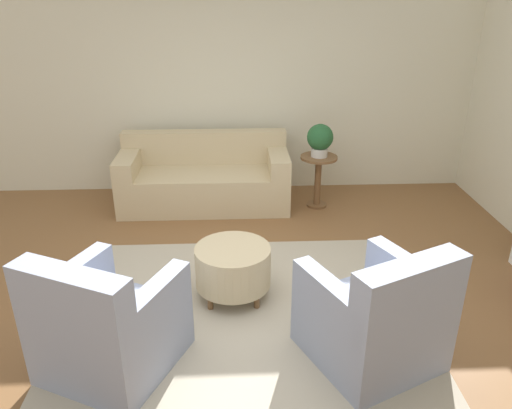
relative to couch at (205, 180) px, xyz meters
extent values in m
plane|color=brown|center=(0.42, -2.29, -0.33)|extent=(16.00, 16.00, 0.00)
cube|color=beige|center=(0.42, 0.63, 1.07)|extent=(9.72, 0.12, 2.80)
cube|color=#B2A893|center=(0.42, -2.29, -0.33)|extent=(2.99, 2.40, 0.01)
cube|color=#C6B289|center=(0.00, -0.05, -0.10)|extent=(2.08, 0.85, 0.47)
cube|color=#C6B289|center=(0.00, 0.28, 0.35)|extent=(2.08, 0.20, 0.42)
cube|color=#C6B289|center=(-0.92, -0.07, 0.25)|extent=(0.24, 0.81, 0.23)
cube|color=#C6B289|center=(0.92, -0.07, 0.25)|extent=(0.24, 0.81, 0.23)
cube|color=brown|center=(0.00, -0.44, -0.30)|extent=(1.87, 0.05, 0.06)
cube|color=#8E99B2|center=(-0.52, -2.91, -0.12)|extent=(1.12, 1.14, 0.41)
cube|color=#8E99B2|center=(-0.66, -3.21, 0.37)|extent=(0.84, 0.54, 0.56)
cube|color=#8E99B2|center=(-0.20, -3.04, 0.24)|extent=(0.48, 0.80, 0.31)
cube|color=#8E99B2|center=(-0.83, -2.75, 0.24)|extent=(0.48, 0.80, 0.31)
cube|color=brown|center=(-0.35, -2.55, -0.29)|extent=(0.70, 0.36, 0.06)
cube|color=#8E99B2|center=(1.36, -2.91, -0.12)|extent=(1.12, 1.14, 0.41)
cube|color=#8E99B2|center=(1.50, -3.21, 0.37)|extent=(0.84, 0.54, 0.56)
cube|color=#8E99B2|center=(1.67, -2.75, 0.24)|extent=(0.48, 0.80, 0.31)
cube|color=#8E99B2|center=(1.04, -3.04, 0.24)|extent=(0.48, 0.80, 0.31)
cube|color=brown|center=(1.19, -2.55, -0.29)|extent=(0.70, 0.36, 0.06)
cylinder|color=#C6B289|center=(0.35, -2.08, -0.02)|extent=(0.67, 0.67, 0.36)
cylinder|color=brown|center=(0.15, -2.28, -0.26)|extent=(0.05, 0.05, 0.12)
cylinder|color=brown|center=(0.55, -2.28, -0.26)|extent=(0.05, 0.05, 0.12)
cylinder|color=brown|center=(0.15, -1.87, -0.26)|extent=(0.05, 0.05, 0.12)
cylinder|color=brown|center=(0.55, -1.87, -0.26)|extent=(0.05, 0.05, 0.12)
cylinder|color=brown|center=(1.41, -0.12, 0.31)|extent=(0.45, 0.45, 0.03)
cylinder|color=brown|center=(1.41, -0.12, -0.02)|extent=(0.08, 0.08, 0.63)
cylinder|color=brown|center=(1.41, -0.12, -0.32)|extent=(0.25, 0.25, 0.03)
cylinder|color=beige|center=(1.41, -0.12, 0.38)|extent=(0.20, 0.20, 0.11)
sphere|color=#23562D|center=(1.41, -0.12, 0.57)|extent=(0.32, 0.32, 0.32)
camera|label=1|loc=(0.38, -5.88, 2.26)|focal=35.00mm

